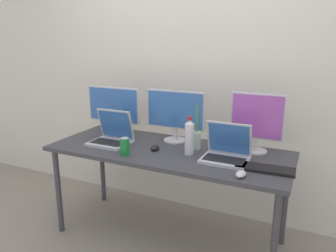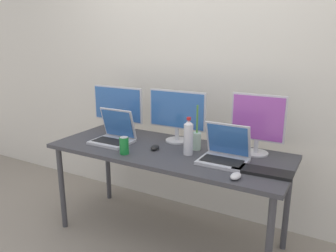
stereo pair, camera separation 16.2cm
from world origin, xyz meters
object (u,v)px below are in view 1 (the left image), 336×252
Objects in this scene: work_desk at (168,157)px; laptop_secondary at (226,152)px; monitor_center at (175,113)px; soda_can_near_keyboard at (125,146)px; monitor_right at (257,121)px; laptop_silver at (112,136)px; water_bottle at (189,137)px; monitor_left at (114,108)px; mouse_by_laptop at (241,174)px; bamboo_vase at (197,139)px; mouse_by_keyboard at (155,148)px; keyboard_main at (265,169)px.

laptop_secondary is (0.45, -0.03, 0.12)m from work_desk.
monitor_center is 3.84× the size of soda_can_near_keyboard.
laptop_silver is (-1.06, -0.27, -0.17)m from monitor_right.
water_bottle is at bearing -8.17° from work_desk.
monitor_left is 1.82× the size of water_bottle.
soda_can_near_keyboard is at bearing -113.00° from monitor_center.
soda_can_near_keyboard is (-0.83, 0.03, 0.04)m from mouse_by_laptop.
soda_can_near_keyboard is at bearing -162.71° from laptop_secondary.
laptop_secondary is 0.29m from bamboo_vase.
laptop_secondary is (0.49, -0.24, -0.17)m from monitor_center.
bamboo_vase reaches higher than laptop_secondary.
mouse_by_keyboard is at bearing -174.40° from water_bottle.
monitor_center is 0.85m from keyboard_main.
monitor_center is (-0.04, 0.21, 0.29)m from work_desk.
laptop_silver is at bearing -167.25° from bamboo_vase.
work_desk is 17.48× the size of mouse_by_keyboard.
work_desk is at bearing -159.76° from monitor_right.
monitor_left is 0.83m from water_bottle.
mouse_by_keyboard is (-0.08, -0.05, 0.08)m from work_desk.
monitor_center is 0.33m from water_bottle.
monitor_center is at bearing 0.82° from monitor_left.
mouse_by_laptop is at bearing -88.73° from monitor_right.
laptop_silver is (0.15, -0.25, -0.17)m from monitor_left.
monitor_right is 1.10m from laptop_silver.
soda_can_near_keyboard is at bearing -139.37° from mouse_by_keyboard.
monitor_left reaches higher than bamboo_vase.
monitor_left reaches higher than laptop_secondary.
soda_can_near_keyboard reaches higher than mouse_by_keyboard.
mouse_by_keyboard is (0.38, -0.00, -0.04)m from laptop_silver.
laptop_silver reaches higher than laptop_secondary.
work_desk is 0.48m from laptop_silver.
water_bottle is at bearing -47.57° from monitor_center.
mouse_by_keyboard is at bearing 52.57° from soda_can_near_keyboard.
mouse_by_laptop is at bearing -41.29° from bamboo_vase.
monitor_center is 0.83m from mouse_by_laptop.
laptop_secondary is at bearing 127.46° from mouse_by_laptop.
laptop_secondary is 0.29m from keyboard_main.
work_desk is 5.31× the size of bamboo_vase.
mouse_by_keyboard is at bearing -25.59° from monitor_left.
monitor_center reaches higher than work_desk.
keyboard_main is 2.86× the size of soda_can_near_keyboard.
mouse_by_laptop is at bearing -21.10° from monitor_left.
laptop_secondary is at bearing -12.16° from monitor_left.
bamboo_vase is (-0.42, 0.37, 0.06)m from mouse_by_laptop.
bamboo_vase is (0.80, -0.10, -0.15)m from monitor_left.
monitor_center reaches higher than bamboo_vase.
mouse_by_keyboard is 0.28m from water_bottle.
monitor_left is (-0.61, 0.20, 0.29)m from work_desk.
mouse_by_laptop is (0.16, -0.24, -0.04)m from laptop_secondary.
laptop_silver is 1.09m from mouse_by_laptop.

